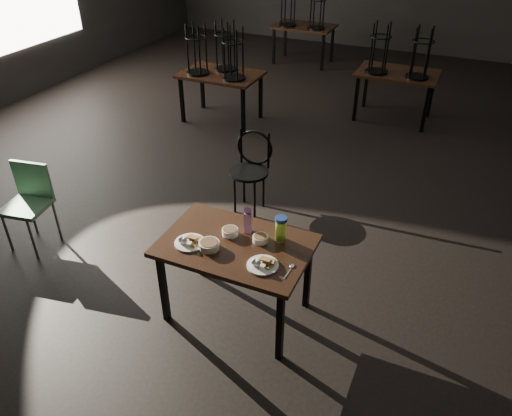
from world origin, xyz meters
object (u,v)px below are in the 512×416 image
at_px(juice_carton, 248,221).
at_px(bentwood_chair, 251,165).
at_px(water_bottle, 281,228).
at_px(school_chair, 29,198).
at_px(main_table, 236,251).

bearing_deg(juice_carton, bentwood_chair, 113.61).
distance_m(water_bottle, school_chair, 2.67).
xyz_separation_m(main_table, water_bottle, (0.31, 0.19, 0.19)).
bearing_deg(main_table, juice_carton, 82.65).
height_order(main_table, school_chair, school_chair).
bearing_deg(water_bottle, juice_carton, -179.23).
height_order(juice_carton, school_chair, juice_carton).
height_order(main_table, juice_carton, juice_carton).
relative_size(water_bottle, school_chair, 0.25).
bearing_deg(school_chair, juice_carton, -7.47).
relative_size(bentwood_chair, school_chair, 1.04).
relative_size(juice_carton, bentwood_chair, 0.26).
bearing_deg(water_bottle, main_table, -147.84).
bearing_deg(main_table, water_bottle, 32.16).
distance_m(main_table, school_chair, 2.35).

